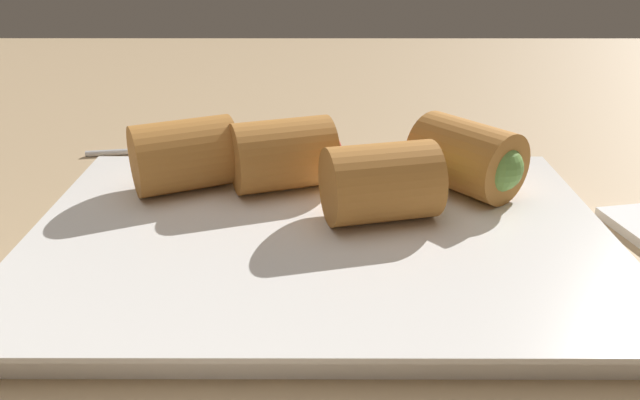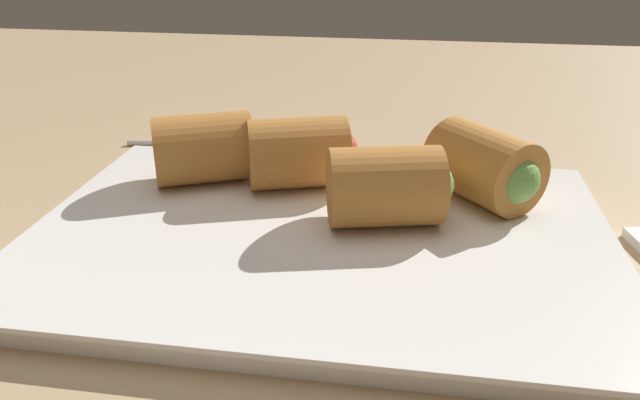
{
  "view_description": "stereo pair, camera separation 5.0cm",
  "coord_description": "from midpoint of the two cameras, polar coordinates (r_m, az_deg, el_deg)",
  "views": [
    {
      "loc": [
        -0.67,
        32.53,
        20.19
      ],
      "look_at": [
        -0.61,
        0.19,
        5.37
      ],
      "focal_mm": 35.0,
      "sensor_mm": 36.0,
      "label": 1
    },
    {
      "loc": [
        -5.65,
        32.13,
        20.19
      ],
      "look_at": [
        -0.61,
        0.19,
        5.37
      ],
      "focal_mm": 35.0,
      "sensor_mm": 36.0,
      "label": 2
    }
  ],
  "objects": [
    {
      "name": "roll_back_left",
      "position": [
        0.41,
        18.58,
        2.74
      ],
      "size": [
        7.74,
        7.97,
        4.68
      ],
      "color": "#B77533",
      "rests_on": "serving_plate"
    },
    {
      "name": "roll_front_left",
      "position": [
        0.37,
        10.5,
        1.12
      ],
      "size": [
        7.69,
        6.06,
        4.68
      ],
      "color": "#B77533",
      "rests_on": "serving_plate"
    },
    {
      "name": "roll_back_right",
      "position": [
        0.42,
        -6.79,
        4.67
      ],
      "size": [
        7.83,
        6.93,
        4.68
      ],
      "color": "#B77533",
      "rests_on": "serving_plate"
    },
    {
      "name": "roll_front_right",
      "position": [
        0.41,
        1.99,
        4.28
      ],
      "size": [
        7.74,
        6.47,
        4.68
      ],
      "color": "#B77533",
      "rests_on": "serving_plate"
    },
    {
      "name": "spoon",
      "position": [
        0.54,
        -0.68,
        5.46
      ],
      "size": [
        17.46,
        4.27,
        1.15
      ],
      "color": "silver",
      "rests_on": "table_surface"
    },
    {
      "name": "table_surface",
      "position": [
        0.38,
        2.94,
        -5.99
      ],
      "size": [
        180.0,
        140.0,
        2.0
      ],
      "color": "tan",
      "rests_on": "ground"
    },
    {
      "name": "serving_plate",
      "position": [
        0.37,
        3.91,
        -3.84
      ],
      "size": [
        33.73,
        23.7,
        1.5
      ],
      "color": "white",
      "rests_on": "table_surface"
    }
  ]
}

